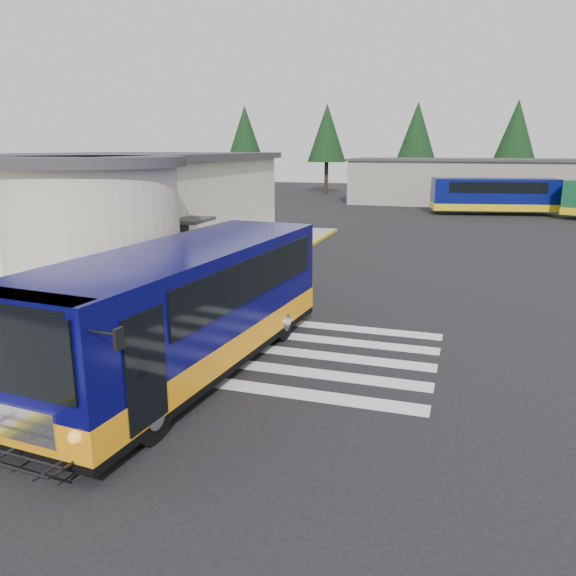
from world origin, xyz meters
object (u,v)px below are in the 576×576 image
(pedestrian_a, at_px, (12,339))
(pedestrian_b, at_px, (72,310))
(transit_bus, at_px, (187,313))
(far_bus_a, at_px, (493,194))
(bollard, at_px, (27,374))

(pedestrian_a, relative_size, pedestrian_b, 1.14)
(transit_bus, distance_m, far_bus_a, 37.44)
(bollard, height_order, far_bus_a, far_bus_a)
(bollard, xyz_separation_m, far_bus_a, (10.04, 39.45, 0.83))
(bollard, bearing_deg, pedestrian_a, 142.56)
(pedestrian_a, bearing_deg, pedestrian_b, 7.22)
(pedestrian_b, height_order, bollard, pedestrian_b)
(pedestrian_a, xyz_separation_m, pedestrian_b, (-0.49, 2.62, -0.12))
(far_bus_a, bearing_deg, pedestrian_a, 152.59)
(bollard, distance_m, far_bus_a, 40.71)
(transit_bus, height_order, pedestrian_a, transit_bus)
(bollard, bearing_deg, pedestrian_b, 115.74)
(transit_bus, bearing_deg, pedestrian_b, 174.20)
(far_bus_a, bearing_deg, bollard, 154.63)
(pedestrian_a, height_order, bollard, pedestrian_a)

